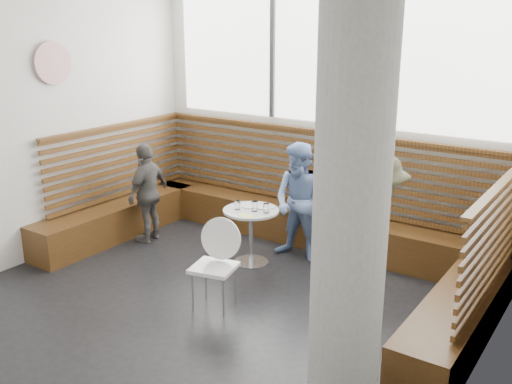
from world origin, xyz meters
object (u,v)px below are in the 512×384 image
Objects in this scene: adult_man at (374,234)px; child_left at (148,193)px; concrete_column at (351,209)px; cafe_table at (251,225)px; cafe_chair at (218,257)px; child_back at (301,202)px.

child_left is (-3.15, 0.11, -0.15)m from adult_man.
child_left is (-3.64, 1.74, -0.95)m from concrete_column.
cafe_chair is at bearing -72.44° from cafe_table.
concrete_column is 2.24m from cafe_chair.
cafe_chair reaches higher than cafe_table.
child_back is at bearing 97.58° from child_left.
concrete_column is 4.15m from child_left.
concrete_column is 2.25× the size of child_back.
child_left is at bearing 154.39° from concrete_column.
adult_man is at bearing 78.51° from child_left.
child_back reaches higher than cafe_table.
child_back is (-1.71, 2.33, -0.89)m from concrete_column.
concrete_column reaches higher than cafe_chair.
cafe_table is 0.42× the size of adult_man.
cafe_table is 1.54m from child_left.
cafe_table is 0.47× the size of child_back.
adult_man reaches higher than cafe_chair.
adult_man reaches higher than cafe_table.
adult_man reaches higher than child_back.
concrete_column reaches higher than adult_man.
cafe_table is at bearing 66.69° from adult_man.
concrete_column is 2.00× the size of adult_man.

